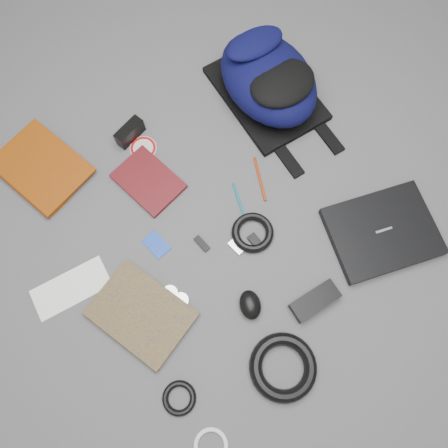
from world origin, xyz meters
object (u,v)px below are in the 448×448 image
laptop (382,232)px  mouse (250,305)px  comic_book (119,343)px  compact_camera (130,132)px  backpack (268,79)px  textbook_red (16,191)px  dvd_case (148,181)px  power_brick (315,301)px

laptop → mouse: bearing=-169.0°
laptop → comic_book: laptop is taller
laptop → compact_camera: bearing=139.4°
backpack → mouse: bearing=-127.1°
textbook_red → dvd_case: bearing=-44.8°
compact_camera → mouse: compact_camera is taller
laptop → comic_book: (-0.83, 0.14, -0.01)m
dvd_case → compact_camera: 0.18m
dvd_case → mouse: bearing=-97.9°
dvd_case → mouse: (0.05, -0.50, 0.01)m
backpack → textbook_red: (-0.86, 0.12, -0.07)m
dvd_case → power_brick: power_brick is taller
backpack → compact_camera: bearing=168.1°
mouse → textbook_red: bearing=142.1°
laptop → backpack: bearing=106.6°
mouse → power_brick: (0.16, -0.09, -0.00)m
comic_book → mouse: (0.37, -0.11, 0.01)m
laptop → power_brick: power_brick is taller
laptop → power_brick: size_ratio=2.19×
textbook_red → dvd_case: 0.41m
laptop → textbook_red: bearing=155.7°
dvd_case → laptop: bearing=-60.1°
power_brick → dvd_case: bearing=111.0°
textbook_red → compact_camera: (0.40, -0.02, 0.01)m
backpack → comic_book: backpack is taller
comic_book → power_brick: 0.57m
laptop → textbook_red: 1.14m
textbook_red → dvd_case: textbook_red is taller
laptop → power_brick: 0.30m
textbook_red → mouse: size_ratio=3.35×
comic_book → textbook_red: bearing=73.6°
comic_book → dvd_case: (0.31, 0.39, -0.00)m
textbook_red → mouse: 0.81m
backpack → mouse: backpack is taller
laptop → mouse: size_ratio=3.68×
textbook_red → comic_book: 0.58m
comic_book → compact_camera: 0.66m
comic_book → dvd_case: comic_book is taller
compact_camera → laptop: bearing=-73.4°
power_brick → laptop: bearing=12.0°
comic_book → power_brick: bearing=-42.3°
textbook_red → comic_book: size_ratio=1.04×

